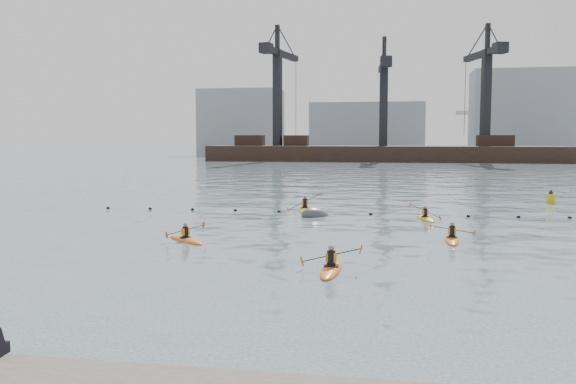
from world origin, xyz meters
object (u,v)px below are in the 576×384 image
object	(u,v)px
kayaker_0	(331,268)
kayaker_3	(425,218)
kayaker_5	(305,209)
nav_buoy	(551,198)
mooring_buoy	(315,216)
kayaker_4	(452,239)
kayaker_2	(186,239)

from	to	relation	value
kayaker_0	kayaker_3	bearing A→B (deg)	75.75
kayaker_5	nav_buoy	xyz separation A→B (m)	(17.44, 7.83, 0.24)
kayaker_3	mooring_buoy	world-z (taller)	kayaker_3
kayaker_4	kayaker_5	world-z (taller)	kayaker_5
kayaker_5	kayaker_0	bearing A→B (deg)	-83.94
kayaker_3	kayaker_0	bearing A→B (deg)	-120.90
kayaker_0	kayaker_3	size ratio (longest dim) A/B	1.16
kayaker_2	mooring_buoy	world-z (taller)	kayaker_2
nav_buoy	kayaker_5	bearing A→B (deg)	-155.81
kayaker_2	kayaker_4	xyz separation A→B (m)	(12.53, 2.25, 0.00)
kayaker_4	mooring_buoy	distance (m)	10.95
kayaker_2	kayaker_5	world-z (taller)	kayaker_5
kayaker_0	kayaker_2	world-z (taller)	kayaker_0
kayaker_2	mooring_buoy	size ratio (longest dim) A/B	1.28
nav_buoy	kayaker_3	bearing A→B (deg)	-131.76
kayaker_5	mooring_buoy	xyz separation A→B (m)	(1.05, -2.63, -0.11)
kayaker_3	nav_buoy	distance (m)	14.56
kayaker_0	kayaker_3	distance (m)	15.61
kayaker_2	mooring_buoy	bearing A→B (deg)	17.58
kayaker_4	mooring_buoy	xyz separation A→B (m)	(-7.60, 7.89, -0.10)
kayaker_0	kayaker_2	xyz separation A→B (m)	(-7.52, 5.32, -0.01)
kayaker_0	kayaker_4	world-z (taller)	kayaker_0
kayaker_5	kayaker_4	bearing A→B (deg)	-55.89
kayaker_0	kayaker_2	bearing A→B (deg)	145.75
kayaker_0	mooring_buoy	size ratio (longest dim) A/B	1.67
kayaker_0	kayaker_5	world-z (taller)	kayaker_5
kayaker_4	kayaker_3	bearing A→B (deg)	-80.64
kayaker_0	kayaker_4	distance (m)	9.07
kayaker_2	nav_buoy	world-z (taller)	nav_buoy
kayaker_3	kayaker_4	bearing A→B (deg)	-98.78
kayaker_2	kayaker_3	bearing A→B (deg)	-6.52
kayaker_4	mooring_buoy	world-z (taller)	kayaker_4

